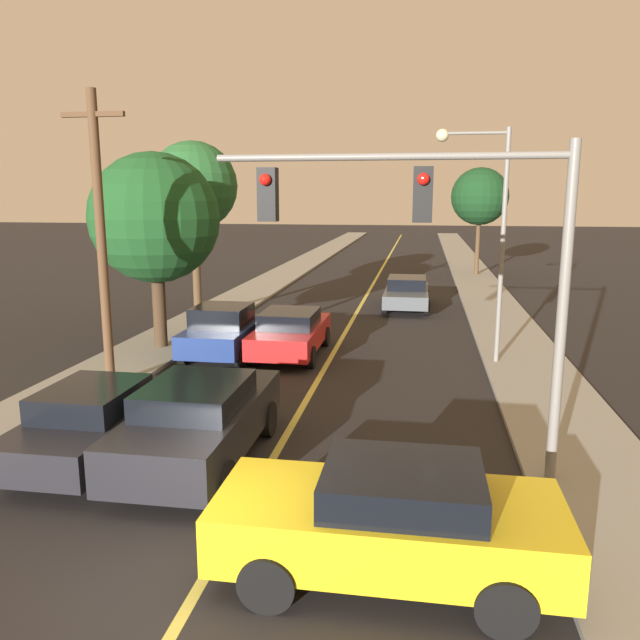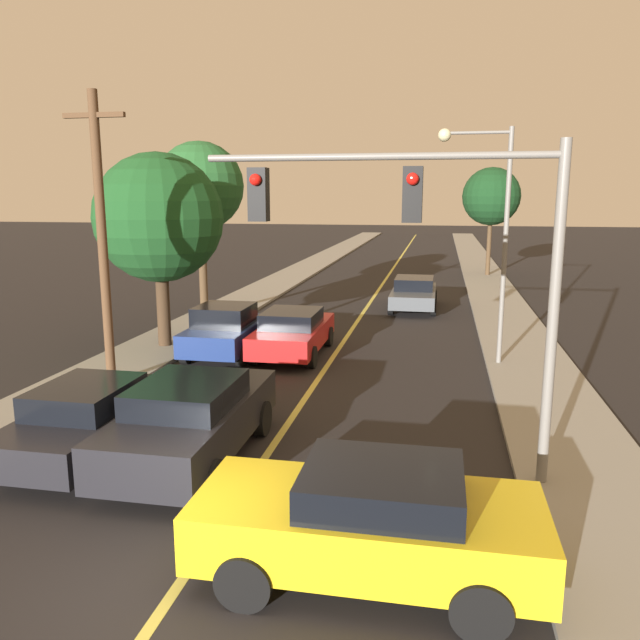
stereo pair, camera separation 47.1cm
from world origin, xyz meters
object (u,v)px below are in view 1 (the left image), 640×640
streetlamp_right (486,212)px  tree_left_near (155,218)px  car_crossing_right (390,520)px  car_outer_lane_second (224,331)px  tree_right_near (480,197)px  car_outer_lane_front (97,419)px  tree_left_far (193,187)px  utility_pole_left (101,236)px  car_near_lane_front (200,420)px  car_near_lane_second (291,332)px  traffic_signal_mast (442,237)px  car_far_oncoming (407,292)px

streetlamp_right → tree_left_near: bearing=178.9°
tree_left_near → car_crossing_right: bearing=-54.5°
car_outer_lane_second → tree_right_near: (9.32, 21.49, 4.03)m
car_outer_lane_front → tree_right_near: 30.92m
car_outer_lane_second → tree_left_far: bearing=117.6°
utility_pole_left → tree_left_near: (-0.42, 4.17, 0.28)m
car_outer_lane_front → car_crossing_right: (5.68, -2.95, 0.05)m
car_near_lane_front → car_outer_lane_second: bearing=104.8°
car_outer_lane_front → utility_pole_left: size_ratio=0.60×
utility_pole_left → tree_left_far: bearing=96.0°
car_crossing_right → tree_left_far: (-8.52, 16.09, 4.42)m
car_near_lane_second → traffic_signal_mast: traffic_signal_mast is taller
traffic_signal_mast → tree_left_near: bearing=136.9°
car_near_lane_second → streetlamp_right: 6.79m
car_crossing_right → streetlamp_right: streetlamp_right is taller
tree_left_near → tree_right_near: size_ratio=0.95×
car_crossing_right → tree_right_near: size_ratio=0.69×
car_outer_lane_second → car_far_oncoming: 10.79m
utility_pole_left → car_near_lane_second: bearing=46.4°
car_far_oncoming → car_near_lane_second: bearing=69.4°
car_near_lane_second → car_far_oncoming: 9.52m
car_crossing_right → streetlamp_right: (2.04, 11.00, 3.62)m
utility_pole_left → tree_right_near: bearing=66.0°
car_far_oncoming → utility_pole_left: size_ratio=0.65×
tree_left_far → car_outer_lane_second: bearing=-62.4°
streetlamp_right → traffic_signal_mast: bearing=-100.3°
car_near_lane_front → tree_left_far: 14.62m
tree_right_near → car_far_oncoming: bearing=-108.1°
car_outer_lane_front → car_crossing_right: size_ratio=0.98×
car_near_lane_second → tree_right_near: 22.64m
traffic_signal_mast → tree_left_near: (-8.58, 8.04, -0.03)m
utility_pole_left → car_outer_lane_second: bearing=62.6°
car_outer_lane_second → car_far_oncoming: (5.35, 9.37, -0.09)m
car_outer_lane_front → car_outer_lane_second: 7.71m
car_far_oncoming → tree_right_near: (3.97, 12.12, 4.12)m
streetlamp_right → tree_right_near: bearing=85.6°
car_outer_lane_front → tree_left_near: 9.22m
tree_left_far → car_near_lane_front: bearing=-69.6°
tree_left_near → tree_left_far: size_ratio=0.89×
car_far_oncoming → utility_pole_left: bearing=60.9°
car_crossing_right → tree_left_near: (-7.98, 11.19, 3.39)m
tree_right_near → tree_left_near: bearing=-119.0°
car_near_lane_second → traffic_signal_mast: (4.27, -7.97, 3.48)m
tree_left_far → tree_right_near: tree_left_far is taller
car_outer_lane_second → traffic_signal_mast: 10.37m
car_outer_lane_second → streetlamp_right: bearing=2.6°
car_outer_lane_front → streetlamp_right: (7.72, 8.05, 3.67)m
car_far_oncoming → tree_left_near: tree_left_near is taller
car_near_lane_second → traffic_signal_mast: bearing=-61.8°
car_crossing_right → car_outer_lane_second: bearing=28.1°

